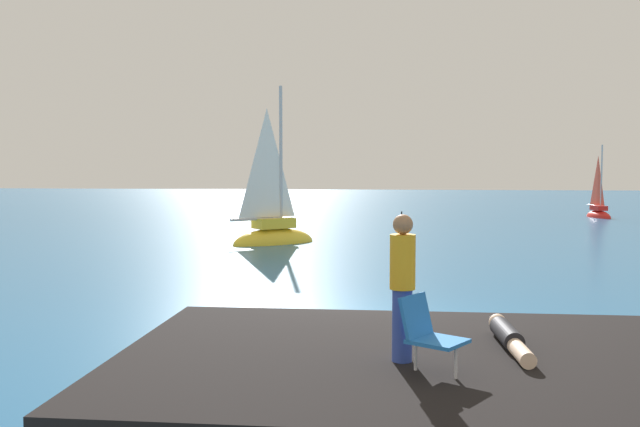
{
  "coord_description": "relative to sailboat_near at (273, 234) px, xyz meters",
  "views": [
    {
      "loc": [
        0.71,
        -11.89,
        2.66
      ],
      "look_at": [
        -1.94,
        9.67,
        1.28
      ],
      "focal_mm": 38.9,
      "sensor_mm": 36.0,
      "label": 1
    }
  ],
  "objects": [
    {
      "name": "ground_plane",
      "position": [
        3.97,
        -12.47,
        -0.34
      ],
      "size": [
        160.0,
        160.0,
        0.0
      ],
      "primitive_type": "plane",
      "color": "#236093"
    },
    {
      "name": "shore_ledge",
      "position": [
        5.06,
        -16.46,
        -0.06
      ],
      "size": [
        7.38,
        4.95,
        0.56
      ],
      "primitive_type": "cube",
      "rotation": [
        0.0,
        0.0,
        0.02
      ],
      "color": "black",
      "rests_on": "ground"
    },
    {
      "name": "boulder_seaward",
      "position": [
        4.49,
        -13.91,
        -0.34
      ],
      "size": [
        1.85,
        1.89,
        1.01
      ],
      "primitive_type": "cube",
      "rotation": [
        0.02,
        0.16,
        0.88
      ],
      "color": "black",
      "rests_on": "ground"
    },
    {
      "name": "boulder_inland",
      "position": [
        6.92,
        -13.94,
        -0.34
      ],
      "size": [
        0.99,
        1.1,
        0.6
      ],
      "primitive_type": "cube",
      "rotation": [
        0.02,
        -0.14,
        1.96
      ],
      "color": "black",
      "rests_on": "ground"
    },
    {
      "name": "sailboat_near",
      "position": [
        0.0,
        0.0,
        0.0
      ],
      "size": [
        3.18,
        2.98,
        6.2
      ],
      "rotation": [
        0.0,
        0.0,
        0.72
      ],
      "color": "yellow",
      "rests_on": "ground"
    },
    {
      "name": "sailboat_far",
      "position": [
        15.36,
        15.59,
        -0.1
      ],
      "size": [
        1.28,
        2.43,
        4.42
      ],
      "rotation": [
        0.0,
        0.0,
        4.93
      ],
      "color": "red",
      "rests_on": "ground"
    },
    {
      "name": "person_sunbather",
      "position": [
        5.92,
        -16.01,
        0.34
      ],
      "size": [
        0.31,
        1.76,
        0.25
      ],
      "rotation": [
        0.0,
        0.0,
        4.78
      ],
      "color": "black",
      "rests_on": "shore_ledge"
    },
    {
      "name": "person_standing",
      "position": [
        4.66,
        -16.8,
        1.09
      ],
      "size": [
        0.28,
        0.28,
        1.62
      ],
      "rotation": [
        0.0,
        0.0,
        2.14
      ],
      "color": "#334CB2",
      "rests_on": "shore_ledge"
    },
    {
      "name": "beach_chair",
      "position": [
        4.93,
        -17.21,
        0.66
      ],
      "size": [
        0.76,
        0.72,
        0.8
      ],
      "rotation": [
        0.0,
        0.0,
        5.72
      ],
      "color": "blue",
      "rests_on": "shore_ledge"
    },
    {
      "name": "marker_buoy",
      "position": [
        4.54,
        5.73,
        -0.33
      ],
      "size": [
        0.56,
        0.56,
        1.13
      ],
      "color": "#EA5114",
      "rests_on": "ground"
    }
  ]
}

